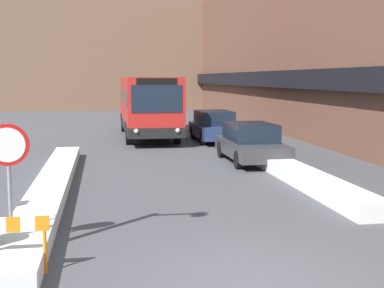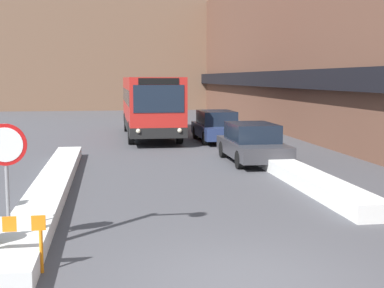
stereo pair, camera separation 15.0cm
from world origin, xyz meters
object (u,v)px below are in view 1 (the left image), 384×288
parked_car_front (251,143)px  parked_car_back (214,126)px  stop_sign (8,159)px  construction_barricade (14,234)px  city_bus (147,104)px

parked_car_front → parked_car_back: (0.00, 6.65, 0.03)m
parked_car_front → parked_car_back: bearing=90.0°
stop_sign → parked_car_back: bearing=65.9°
parked_car_back → construction_barricade: (-6.80, -17.19, -0.08)m
stop_sign → city_bus: bearing=77.7°
city_bus → construction_barricade: (-3.73, -19.75, -1.05)m
stop_sign → construction_barricade: bearing=-78.8°
city_bus → stop_sign: bearing=-102.3°
city_bus → parked_car_front: bearing=-71.6°
city_bus → parked_car_back: size_ratio=2.23×
parked_car_back → parked_car_front: bearing=-90.0°
city_bus → construction_barricade: bearing=-100.7°
city_bus → parked_car_front: city_bus is taller
parked_car_front → stop_sign: (-7.07, -9.17, 0.94)m
city_bus → parked_car_back: bearing=-39.8°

